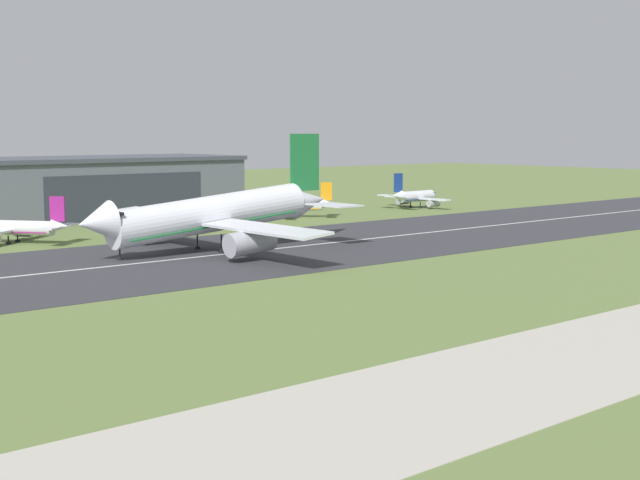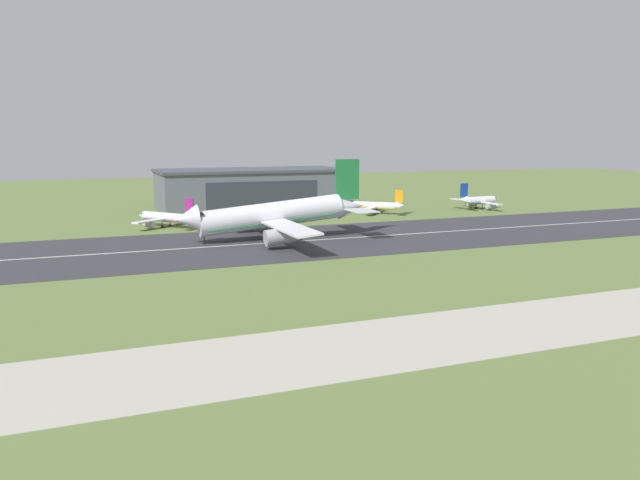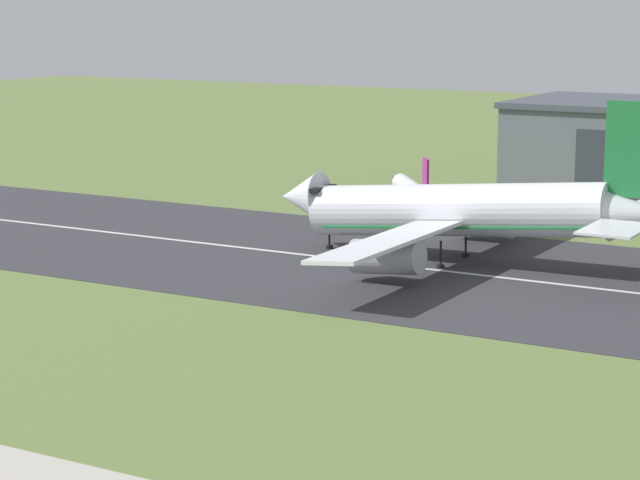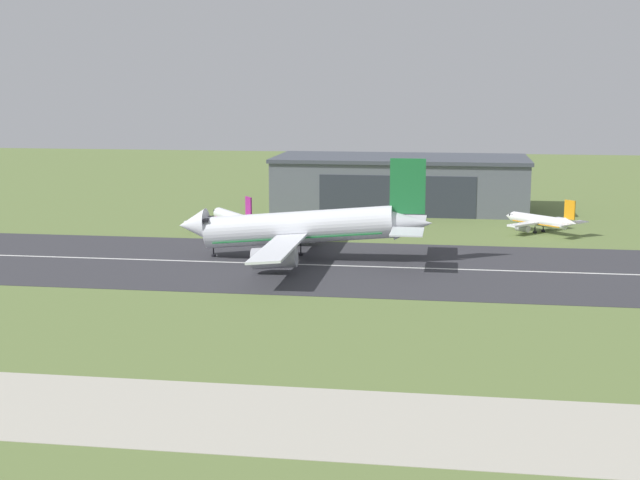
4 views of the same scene
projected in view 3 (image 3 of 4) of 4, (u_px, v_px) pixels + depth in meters
name	position (u px, v px, depth m)	size (l,w,h in m)	color
airplane_landing	(459.00, 212.00, 135.07)	(46.27, 54.64, 18.39)	silver
airplane_parked_west	(412.00, 191.00, 171.10)	(19.31, 19.46, 8.05)	silver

